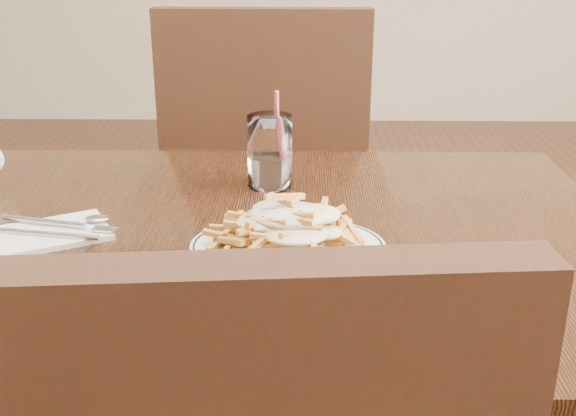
{
  "coord_description": "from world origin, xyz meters",
  "views": [
    {
      "loc": [
        0.12,
        -0.98,
        1.18
      ],
      "look_at": [
        0.1,
        -0.08,
        0.82
      ],
      "focal_mm": 45.0,
      "sensor_mm": 36.0,
      "label": 1
    }
  ],
  "objects_px": {
    "fries_plate": "(288,249)",
    "water_glass": "(270,156)",
    "table": "(223,278)",
    "chair_far": "(267,186)",
    "loaded_fries": "(288,222)"
  },
  "relations": [
    {
      "from": "table",
      "to": "chair_far",
      "type": "relative_size",
      "value": 1.19
    },
    {
      "from": "table",
      "to": "chair_far",
      "type": "height_order",
      "value": "chair_far"
    },
    {
      "from": "water_glass",
      "to": "chair_far",
      "type": "bearing_deg",
      "value": 93.34
    },
    {
      "from": "table",
      "to": "loaded_fries",
      "type": "bearing_deg",
      "value": -39.8
    },
    {
      "from": "chair_far",
      "to": "water_glass",
      "type": "xyz_separation_m",
      "value": [
        0.03,
        -0.49,
        0.23
      ]
    },
    {
      "from": "table",
      "to": "water_glass",
      "type": "bearing_deg",
      "value": 71.86
    },
    {
      "from": "table",
      "to": "water_glass",
      "type": "distance_m",
      "value": 0.25
    },
    {
      "from": "table",
      "to": "chair_far",
      "type": "bearing_deg",
      "value": 87.02
    },
    {
      "from": "table",
      "to": "loaded_fries",
      "type": "distance_m",
      "value": 0.18
    },
    {
      "from": "fries_plate",
      "to": "loaded_fries",
      "type": "xyz_separation_m",
      "value": [
        -0.0,
        -0.0,
        0.04
      ]
    },
    {
      "from": "loaded_fries",
      "to": "table",
      "type": "bearing_deg",
      "value": 140.2
    },
    {
      "from": "fries_plate",
      "to": "loaded_fries",
      "type": "bearing_deg",
      "value": -161.57
    },
    {
      "from": "chair_far",
      "to": "fries_plate",
      "type": "xyz_separation_m",
      "value": [
        0.06,
        -0.77,
        0.19
      ]
    },
    {
      "from": "fries_plate",
      "to": "water_glass",
      "type": "height_order",
      "value": "water_glass"
    },
    {
      "from": "chair_far",
      "to": "loaded_fries",
      "type": "bearing_deg",
      "value": -85.21
    }
  ]
}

